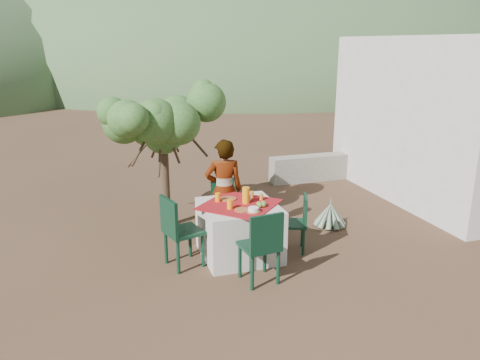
% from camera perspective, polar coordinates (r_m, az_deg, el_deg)
% --- Properties ---
extents(ground, '(160.00, 160.00, 0.00)m').
position_cam_1_polar(ground, '(6.29, -4.64, -10.94)').
color(ground, '#3C2A1B').
rests_on(ground, ground).
extents(table, '(1.30, 1.30, 0.76)m').
position_cam_1_polar(table, '(6.53, -0.07, -6.12)').
color(table, silver).
rests_on(table, ground).
extents(chair_far, '(0.46, 0.46, 0.82)m').
position_cam_1_polar(chair_far, '(7.46, -2.11, -2.59)').
color(chair_far, black).
rests_on(chair_far, ground).
extents(chair_near, '(0.49, 0.49, 0.95)m').
position_cam_1_polar(chair_near, '(5.74, 2.71, -7.84)').
color(chair_near, black).
rests_on(chair_near, ground).
extents(chair_left, '(0.56, 0.56, 0.98)m').
position_cam_1_polar(chair_left, '(6.21, -7.59, -5.90)').
color(chair_left, black).
rests_on(chair_left, ground).
extents(chair_right, '(0.49, 0.49, 0.82)m').
position_cam_1_polar(chair_right, '(6.70, 7.04, -4.93)').
color(chair_right, black).
rests_on(chair_right, ground).
extents(person, '(0.61, 0.44, 1.55)m').
position_cam_1_polar(person, '(6.95, -1.97, -1.26)').
color(person, '#8C6651').
rests_on(person, ground).
extents(shrub_tree, '(1.72, 1.69, 2.03)m').
position_cam_1_polar(shrub_tree, '(7.41, -8.96, 6.26)').
color(shrub_tree, '#4C3726').
rests_on(shrub_tree, ground).
extents(agave, '(0.52, 0.53, 0.56)m').
position_cam_1_polar(agave, '(7.76, 10.93, -4.22)').
color(agave, gray).
rests_on(agave, ground).
extents(guesthouse, '(3.20, 4.20, 3.00)m').
position_cam_1_polar(guesthouse, '(10.04, 25.54, 6.91)').
color(guesthouse, silver).
rests_on(guesthouse, ground).
extents(stone_wall, '(2.60, 0.35, 0.55)m').
position_cam_1_polar(stone_wall, '(10.41, 10.57, 1.62)').
color(stone_wall, gray).
rests_on(stone_wall, ground).
extents(hill_near_right, '(48.00, 48.00, 20.00)m').
position_cam_1_polar(hill_near_right, '(43.60, 0.11, 12.64)').
color(hill_near_right, '#3A552F').
rests_on(hill_near_right, ground).
extents(hill_far_center, '(60.00, 60.00, 24.00)m').
position_cam_1_polar(hill_far_center, '(57.60, -20.83, 12.53)').
color(hill_far_center, slate).
rests_on(hill_far_center, ground).
extents(hill_far_right, '(36.00, 36.00, 14.00)m').
position_cam_1_polar(hill_far_right, '(59.23, 12.34, 13.28)').
color(hill_far_right, slate).
rests_on(hill_far_right, ground).
extents(plate_far, '(0.23, 0.23, 0.01)m').
position_cam_1_polar(plate_far, '(6.59, -1.44, -2.32)').
color(plate_far, brown).
rests_on(plate_far, table).
extents(plate_near, '(0.20, 0.20, 0.01)m').
position_cam_1_polar(plate_near, '(6.15, 0.25, -3.68)').
color(plate_near, brown).
rests_on(plate_near, table).
extents(glass_far, '(0.08, 0.08, 0.12)m').
position_cam_1_polar(glass_far, '(6.49, -2.72, -2.10)').
color(glass_far, orange).
rests_on(glass_far, table).
extents(glass_near, '(0.08, 0.08, 0.12)m').
position_cam_1_polar(glass_near, '(6.20, -1.25, -2.98)').
color(glass_near, orange).
rests_on(glass_near, table).
extents(juice_pitcher, '(0.10, 0.10, 0.23)m').
position_cam_1_polar(juice_pitcher, '(6.40, 0.73, -1.88)').
color(juice_pitcher, orange).
rests_on(juice_pitcher, table).
extents(bowl_plate, '(0.19, 0.19, 0.01)m').
position_cam_1_polar(bowl_plate, '(6.11, 1.65, -3.86)').
color(bowl_plate, brown).
rests_on(bowl_plate, table).
extents(white_bowl, '(0.14, 0.14, 0.05)m').
position_cam_1_polar(white_bowl, '(6.10, 1.65, -3.58)').
color(white_bowl, white).
rests_on(white_bowl, bowl_plate).
extents(jar_left, '(0.06, 0.06, 0.09)m').
position_cam_1_polar(jar_left, '(6.56, 2.60, -2.07)').
color(jar_left, orange).
rests_on(jar_left, table).
extents(jar_right, '(0.06, 0.06, 0.09)m').
position_cam_1_polar(jar_right, '(6.65, 1.44, -1.78)').
color(jar_right, orange).
rests_on(jar_right, table).
extents(napkin_holder, '(0.08, 0.06, 0.09)m').
position_cam_1_polar(napkin_holder, '(6.52, 0.98, -2.14)').
color(napkin_holder, white).
rests_on(napkin_holder, table).
extents(fruit_cluster, '(0.14, 0.13, 0.07)m').
position_cam_1_polar(fruit_cluster, '(6.30, 2.63, -2.96)').
color(fruit_cluster, '#5C8A32').
rests_on(fruit_cluster, table).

